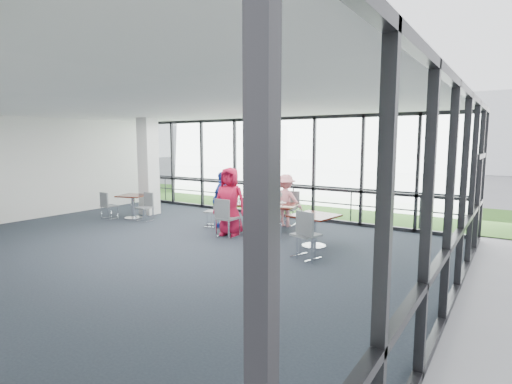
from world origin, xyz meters
The scene contains 43 objects.
floor centered at (0.00, 0.00, -0.01)m, with size 12.00×10.00×0.02m, color #1F262F.
ceiling centered at (0.00, 0.00, 3.20)m, with size 12.00×10.00×0.04m, color silver.
wall_left centered at (-6.00, 0.00, 1.60)m, with size 0.10×10.00×3.20m, color silver.
curtain_wall_back centered at (0.00, 5.00, 1.60)m, with size 12.00×0.10×3.20m, color white.
curtain_wall_right centered at (6.00, 0.00, 1.60)m, with size 0.10×10.00×3.20m, color white.
exit_door centered at (6.00, 3.75, 1.05)m, with size 0.12×1.60×2.10m, color black.
structural_column centered at (-3.60, 3.00, 1.60)m, with size 0.50×0.50×3.20m, color silver.
apron centered at (0.00, 10.00, -0.02)m, with size 80.00×70.00×0.02m, color slate.
grass_strip centered at (0.00, 8.00, 0.01)m, with size 80.00×5.00×0.01m, color #33621B.
hangar_main centered at (4.00, 32.00, 3.00)m, with size 24.00×10.00×6.00m, color white.
hangar_aux centered at (-18.00, 28.00, 2.00)m, with size 10.00×6.00×4.00m, color white.
guard_rail centered at (0.00, 5.60, 0.50)m, with size 0.06×0.06×12.00m, color #2D2D33.
main_table centered at (0.94, 2.94, 0.62)m, with size 2.06×1.41×0.75m.
side_table_left centered at (-3.43, 2.16, 0.62)m, with size 0.97×0.97×0.75m.
side_table_right centered at (2.85, 2.19, 0.65)m, with size 1.08×1.08×0.75m.
diner_near_left centered at (0.52, 2.03, 0.89)m, with size 0.87×0.56×1.77m, color #B01032.
diner_near_right centered at (1.64, 2.22, 0.86)m, with size 0.63×0.46×1.72m, color silver.
diner_far_left centered at (0.29, 3.67, 0.88)m, with size 0.86×0.53×1.77m, color gray.
diner_far_right centered at (1.21, 3.79, 0.75)m, with size 0.97×0.50×1.50m, color pink.
diner_end centered at (-0.24, 2.73, 0.80)m, with size 0.93×0.51×1.59m, color navy.
chair_main_nl centered at (0.59, 1.84, 0.49)m, with size 0.48×0.48×0.97m, color slate, non-canonical shape.
chair_main_nr centered at (1.63, 2.07, 0.46)m, with size 0.45×0.45×0.92m, color slate, non-canonical shape.
chair_main_fl centered at (0.35, 3.78, 0.42)m, with size 0.41×0.41×0.83m, color slate, non-canonical shape.
chair_main_fr centered at (1.17, 3.95, 0.48)m, with size 0.47×0.47×0.96m, color slate, non-canonical shape.
chair_main_end centered at (-0.52, 2.60, 0.44)m, with size 0.43×0.43×0.88m, color slate, non-canonical shape.
chair_spare_la centered at (-3.98, 1.69, 0.42)m, with size 0.41×0.41×0.84m, color slate, non-canonical shape.
chair_spare_lb centered at (-2.76, 2.03, 0.42)m, with size 0.42×0.42×0.85m, color slate, non-canonical shape.
chair_spare_r centered at (3.12, 1.24, 0.50)m, with size 0.49×0.49×1.00m, color slate, non-canonical shape.
plate_nl centered at (0.52, 2.50, 0.76)m, with size 0.28×0.28×0.01m, color white.
plate_nr centered at (1.52, 2.76, 0.76)m, with size 0.27×0.27×0.01m, color white.
plate_fl centered at (0.45, 3.12, 0.76)m, with size 0.26×0.26×0.01m, color white.
plate_fr centered at (1.33, 3.33, 0.76)m, with size 0.26×0.26×0.01m, color white.
plate_end centered at (0.13, 2.74, 0.76)m, with size 0.25×0.25×0.01m, color white.
tumbler_a centered at (0.77, 2.67, 0.81)m, with size 0.06×0.06×0.13m, color white.
tumbler_b centered at (1.27, 2.79, 0.82)m, with size 0.07×0.07×0.14m, color white.
tumbler_c centered at (0.93, 3.22, 0.82)m, with size 0.07×0.07×0.14m, color white.
tumbler_d centered at (0.37, 2.63, 0.82)m, with size 0.07×0.07×0.15m, color white.
menu_a centered at (0.88, 2.45, 0.75)m, with size 0.29×0.20×0.00m, color white.
menu_b centered at (1.81, 2.84, 0.75)m, with size 0.32×0.22×0.00m, color white.
menu_c centered at (0.95, 3.35, 0.75)m, with size 0.28×0.20×0.00m, color white.
condiment_caddy centered at (0.99, 2.97, 0.77)m, with size 0.10×0.07×0.04m, color black.
ketchup_bottle centered at (0.94, 2.95, 0.84)m, with size 0.06×0.06×0.18m, color #950000.
green_bottle centered at (0.98, 3.01, 0.85)m, with size 0.05×0.05×0.20m, color #207E31.
Camera 1 is at (6.72, -6.12, 2.43)m, focal length 28.00 mm.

